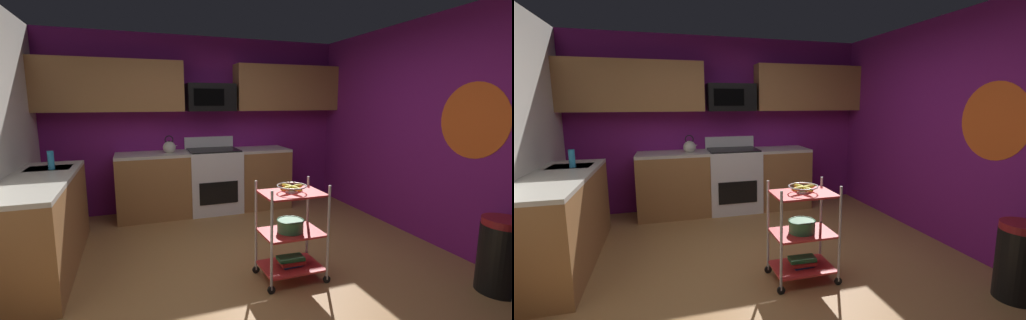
# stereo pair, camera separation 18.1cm
# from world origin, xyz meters

# --- Properties ---
(floor) EXTENTS (4.40, 4.80, 0.04)m
(floor) POSITION_xyz_m (0.00, 0.00, -0.02)
(floor) COLOR #A87542
(floor) RESTS_ON ground
(wall_back) EXTENTS (4.52, 0.06, 2.60)m
(wall_back) POSITION_xyz_m (0.00, 2.43, 1.30)
(wall_back) COLOR #751970
(wall_back) RESTS_ON ground
(wall_right) EXTENTS (0.06, 4.80, 2.60)m
(wall_right) POSITION_xyz_m (2.23, 0.00, 1.30)
(wall_right) COLOR #751970
(wall_right) RESTS_ON ground
(wall_flower_decal) EXTENTS (0.00, 0.77, 0.77)m
(wall_flower_decal) POSITION_xyz_m (2.20, -0.39, 1.45)
(wall_flower_decal) COLOR #E5591E
(counter_run) EXTENTS (3.47, 2.56, 0.92)m
(counter_run) POSITION_xyz_m (-0.84, 1.54, 0.46)
(counter_run) COLOR #9E6B3D
(counter_run) RESTS_ON ground
(oven_range) EXTENTS (0.76, 0.65, 1.10)m
(oven_range) POSITION_xyz_m (0.11, 2.10, 0.48)
(oven_range) COLOR white
(oven_range) RESTS_ON ground
(upper_cabinets) EXTENTS (4.40, 0.33, 0.70)m
(upper_cabinets) POSITION_xyz_m (-0.02, 2.23, 1.85)
(upper_cabinets) COLOR #9E6B3D
(microwave) EXTENTS (0.70, 0.39, 0.40)m
(microwave) POSITION_xyz_m (0.10, 2.21, 1.70)
(microwave) COLOR black
(rolling_cart) EXTENTS (0.61, 0.42, 0.91)m
(rolling_cart) POSITION_xyz_m (0.30, -0.18, 0.45)
(rolling_cart) COLOR silver
(rolling_cart) RESTS_ON ground
(fruit_bowl) EXTENTS (0.27, 0.27, 0.07)m
(fruit_bowl) POSITION_xyz_m (0.30, -0.18, 0.88)
(fruit_bowl) COLOR silver
(fruit_bowl) RESTS_ON rolling_cart
(mixing_bowl_large) EXTENTS (0.25, 0.25, 0.11)m
(mixing_bowl_large) POSITION_xyz_m (0.30, -0.18, 0.52)
(mixing_bowl_large) COLOR #387F4C
(mixing_bowl_large) RESTS_ON rolling_cart
(book_stack) EXTENTS (0.25, 0.18, 0.08)m
(book_stack) POSITION_xyz_m (0.30, -0.18, 0.17)
(book_stack) COLOR #1E4C8C
(book_stack) RESTS_ON rolling_cart
(kettle) EXTENTS (0.21, 0.18, 0.26)m
(kettle) POSITION_xyz_m (-0.53, 2.10, 1.00)
(kettle) COLOR beige
(kettle) RESTS_ON counter_run
(dish_soap_bottle) EXTENTS (0.06, 0.06, 0.20)m
(dish_soap_bottle) POSITION_xyz_m (-1.85, 1.24, 1.02)
(dish_soap_bottle) COLOR #2D8CBF
(dish_soap_bottle) RESTS_ON counter_run
(trash_can) EXTENTS (0.34, 0.42, 0.66)m
(trash_can) POSITION_xyz_m (1.90, -1.00, 0.33)
(trash_can) COLOR black
(trash_can) RESTS_ON ground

